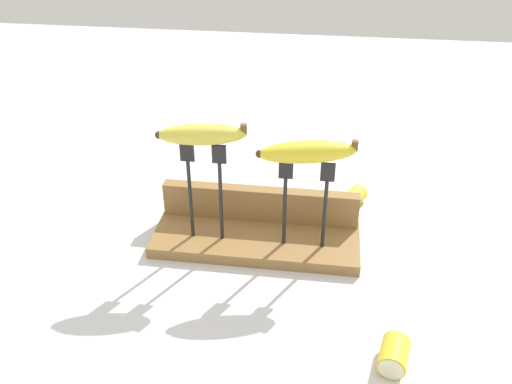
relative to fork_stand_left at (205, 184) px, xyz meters
The scene contains 9 objects.
ground_plane 0.17m from the fork_stand_left, 10.92° to the left, with size 3.00×3.00×0.00m, color silver.
wooden_board 0.16m from the fork_stand_left, 10.92° to the left, with size 0.41×0.15×0.02m, color olive.
board_backstop 0.15m from the fork_stand_left, 40.14° to the left, with size 0.40×0.03×0.07m, color olive.
fork_stand_left is the anchor object (origin of this frame).
fork_stand_right 0.19m from the fork_stand_left, ahead, with size 0.10×0.01×0.18m.
banana_raised_left 0.10m from the fork_stand_left, behind, with size 0.16×0.07×0.04m.
banana_raised_right 0.20m from the fork_stand_left, ahead, with size 0.18×0.08×0.04m.
banana_chunk_near 0.45m from the fork_stand_left, 36.93° to the right, with size 0.06×0.07×0.04m.
banana_chunk_far 0.37m from the fork_stand_left, 34.04° to the left, with size 0.06×0.06×0.04m.
Camera 1 is at (0.12, -0.89, 0.67)m, focal length 39.11 mm.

